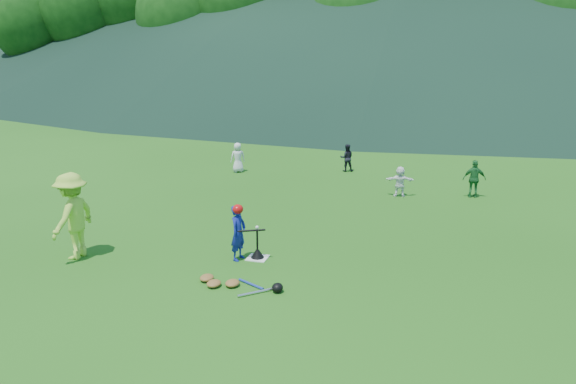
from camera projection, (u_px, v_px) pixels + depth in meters
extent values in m
plane|color=#1D5112|center=(258.00, 258.00, 12.66)|extent=(120.00, 120.00, 0.00)
cube|color=silver|center=(258.00, 258.00, 12.66)|extent=(0.45, 0.45, 0.02)
sphere|color=white|center=(257.00, 227.00, 12.47)|extent=(0.08, 0.08, 0.08)
imported|color=navy|center=(238.00, 233.00, 12.45)|extent=(0.38, 0.50, 1.26)
imported|color=#A4D33E|center=(73.00, 216.00, 12.47)|extent=(0.75, 1.28, 1.96)
imported|color=silver|center=(238.00, 157.00, 20.78)|extent=(0.64, 0.59, 1.10)
imported|color=black|center=(347.00, 158.00, 20.92)|extent=(0.59, 0.52, 1.03)
imported|color=#1E652D|center=(474.00, 179.00, 17.42)|extent=(0.73, 0.40, 1.18)
imported|color=white|center=(400.00, 181.00, 17.56)|extent=(0.93, 0.41, 0.97)
cone|color=black|center=(257.00, 254.00, 12.64)|extent=(0.30, 0.30, 0.18)
cylinder|color=black|center=(257.00, 240.00, 12.55)|extent=(0.04, 0.04, 0.50)
ellipsoid|color=#B90C0D|center=(238.00, 209.00, 12.30)|extent=(0.24, 0.26, 0.22)
cylinder|color=black|center=(251.00, 231.00, 12.37)|extent=(0.60, 0.26, 0.07)
ellipsoid|color=olive|center=(214.00, 283.00, 11.20)|extent=(0.28, 0.34, 0.13)
ellipsoid|color=olive|center=(232.00, 283.00, 11.22)|extent=(0.28, 0.34, 0.13)
ellipsoid|color=olive|center=(207.00, 278.00, 11.47)|extent=(0.28, 0.34, 0.13)
cylinder|color=silver|center=(255.00, 293.00, 10.88)|extent=(0.57, 0.53, 0.06)
cylinder|color=#263FA5|center=(251.00, 284.00, 11.26)|extent=(0.63, 0.35, 0.05)
ellipsoid|color=black|center=(277.00, 288.00, 10.94)|extent=(0.22, 0.24, 0.19)
cube|color=gray|center=(390.00, 103.00, 38.48)|extent=(70.00, 0.03, 1.20)
cube|color=yellow|center=(391.00, 93.00, 38.31)|extent=(70.00, 0.08, 0.08)
cylinder|color=gray|center=(390.00, 103.00, 38.48)|extent=(0.07, 0.07, 1.30)
cylinder|color=#382314|center=(37.00, 76.00, 50.44)|extent=(0.56, 0.56, 3.15)
ellipsoid|color=#164711|center=(30.00, 18.00, 49.13)|extent=(6.84, 6.84, 7.87)
cylinder|color=#382314|center=(93.00, 73.00, 50.48)|extent=(0.56, 0.56, 3.74)
ellipsoid|color=#164711|center=(86.00, 4.00, 48.92)|extent=(8.13, 8.13, 9.35)
cylinder|color=#382314|center=(149.00, 70.00, 50.52)|extent=(0.56, 0.56, 4.34)
cylinder|color=#382314|center=(182.00, 79.00, 46.61)|extent=(0.56, 0.56, 3.18)
ellipsoid|color=#164711|center=(179.00, 16.00, 45.28)|extent=(6.92, 6.92, 7.95)
cylinder|color=#382314|center=(243.00, 76.00, 46.65)|extent=(0.56, 0.56, 3.78)
ellipsoid|color=#164711|center=(241.00, 0.00, 45.07)|extent=(8.21, 8.21, 9.44)
cylinder|color=#382314|center=(303.00, 72.00, 46.68)|extent=(0.56, 0.56, 4.38)
cylinder|color=#382314|center=(354.00, 83.00, 42.78)|extent=(0.56, 0.56, 3.22)
ellipsoid|color=#164711|center=(356.00, 12.00, 41.44)|extent=(6.99, 6.99, 8.04)
cylinder|color=#382314|center=(420.00, 79.00, 42.81)|extent=(0.56, 0.56, 3.81)
cylinder|color=#382314|center=(485.00, 74.00, 42.85)|extent=(0.56, 0.56, 4.41)
cylinder|color=#382314|center=(560.00, 87.00, 38.94)|extent=(0.56, 0.56, 3.25)
ellipsoid|color=#164711|center=(569.00, 9.00, 37.59)|extent=(7.07, 7.07, 8.13)
cone|color=black|center=(149.00, 7.00, 92.50)|extent=(80.00, 80.00, 20.00)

